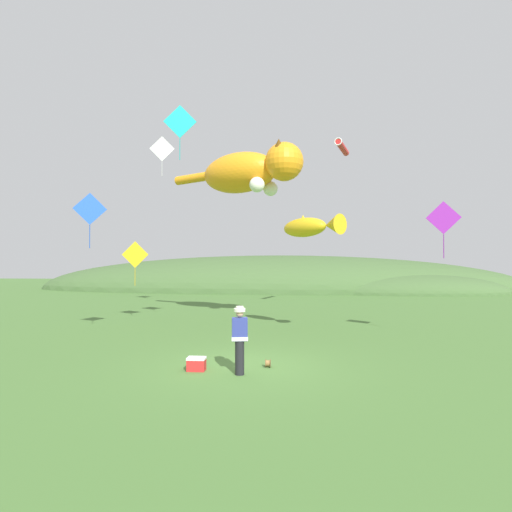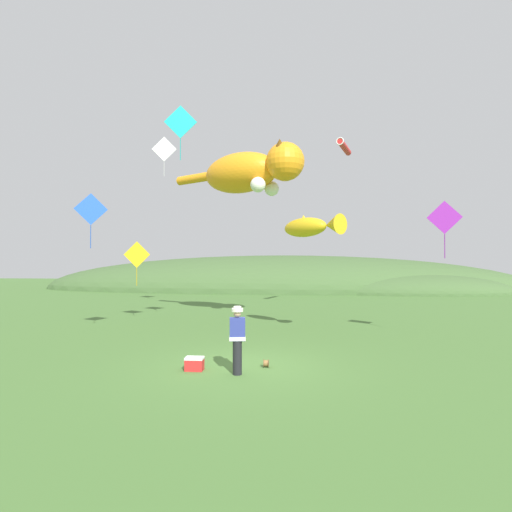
{
  "view_description": "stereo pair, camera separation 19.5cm",
  "coord_description": "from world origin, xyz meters",
  "px_view_note": "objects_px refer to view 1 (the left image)",
  "views": [
    {
      "loc": [
        1.23,
        -11.11,
        2.9
      ],
      "look_at": [
        0.0,
        4.0,
        3.17
      ],
      "focal_mm": 28.0,
      "sensor_mm": 36.0,
      "label": 1
    },
    {
      "loc": [
        1.43,
        -11.1,
        2.9
      ],
      "look_at": [
        0.0,
        4.0,
        3.17
      ],
      "focal_mm": 28.0,
      "sensor_mm": 36.0,
      "label": 2
    }
  ],
  "objects_px": {
    "kite_giant_cat": "(248,172)",
    "kite_diamond_violet": "(443,218)",
    "kite_diamond_teal": "(180,122)",
    "kite_diamond_white": "(162,149)",
    "kite_fish_windsock": "(310,227)",
    "kite_tube_streamer": "(342,147)",
    "kite_diamond_gold": "(135,255)",
    "kite_diamond_blue": "(90,209)",
    "kite_spool": "(268,363)",
    "festival_attendant": "(240,338)",
    "picnic_cooler": "(196,364)"
  },
  "relations": [
    {
      "from": "kite_giant_cat",
      "to": "kite_diamond_violet",
      "type": "xyz_separation_m",
      "value": [
        7.75,
        -4.38,
        -2.89
      ]
    },
    {
      "from": "kite_diamond_teal",
      "to": "kite_diamond_violet",
      "type": "relative_size",
      "value": 1.06
    },
    {
      "from": "kite_diamond_teal",
      "to": "kite_diamond_white",
      "type": "xyz_separation_m",
      "value": [
        -3.12,
        7.3,
        1.06
      ]
    },
    {
      "from": "kite_diamond_violet",
      "to": "kite_fish_windsock",
      "type": "bearing_deg",
      "value": 167.24
    },
    {
      "from": "kite_tube_streamer",
      "to": "kite_diamond_white",
      "type": "xyz_separation_m",
      "value": [
        -10.67,
        -0.25,
        0.09
      ]
    },
    {
      "from": "kite_fish_windsock",
      "to": "kite_diamond_gold",
      "type": "bearing_deg",
      "value": 160.5
    },
    {
      "from": "kite_diamond_gold",
      "to": "kite_diamond_violet",
      "type": "bearing_deg",
      "value": -17.12
    },
    {
      "from": "kite_diamond_teal",
      "to": "kite_diamond_blue",
      "type": "distance_m",
      "value": 5.03
    },
    {
      "from": "kite_fish_windsock",
      "to": "kite_diamond_teal",
      "type": "distance_m",
      "value": 6.85
    },
    {
      "from": "kite_spool",
      "to": "kite_diamond_gold",
      "type": "relative_size",
      "value": 0.1
    },
    {
      "from": "kite_tube_streamer",
      "to": "kite_diamond_gold",
      "type": "bearing_deg",
      "value": -159.9
    },
    {
      "from": "kite_diamond_blue",
      "to": "festival_attendant",
      "type": "bearing_deg",
      "value": -34.65
    },
    {
      "from": "kite_diamond_white",
      "to": "kite_diamond_blue",
      "type": "xyz_separation_m",
      "value": [
        -0.09,
        -8.45,
        -4.77
      ]
    },
    {
      "from": "picnic_cooler",
      "to": "kite_diamond_white",
      "type": "xyz_separation_m",
      "value": [
        -5.06,
        12.56,
        9.56
      ]
    },
    {
      "from": "kite_diamond_gold",
      "to": "kite_fish_windsock",
      "type": "bearing_deg",
      "value": -19.5
    },
    {
      "from": "kite_diamond_violet",
      "to": "picnic_cooler",
      "type": "bearing_deg",
      "value": -150.31
    },
    {
      "from": "festival_attendant",
      "to": "kite_fish_windsock",
      "type": "bearing_deg",
      "value": 70.45
    },
    {
      "from": "picnic_cooler",
      "to": "kite_giant_cat",
      "type": "bearing_deg",
      "value": 86.88
    },
    {
      "from": "kite_spool",
      "to": "kite_diamond_blue",
      "type": "height_order",
      "value": "kite_diamond_blue"
    },
    {
      "from": "picnic_cooler",
      "to": "kite_diamond_gold",
      "type": "bearing_deg",
      "value": 120.52
    },
    {
      "from": "festival_attendant",
      "to": "kite_diamond_gold",
      "type": "relative_size",
      "value": 0.79
    },
    {
      "from": "kite_diamond_teal",
      "to": "kite_diamond_white",
      "type": "relative_size",
      "value": 0.95
    },
    {
      "from": "picnic_cooler",
      "to": "kite_diamond_gold",
      "type": "height_order",
      "value": "kite_diamond_gold"
    },
    {
      "from": "kite_diamond_gold",
      "to": "kite_diamond_blue",
      "type": "bearing_deg",
      "value": -89.17
    },
    {
      "from": "kite_giant_cat",
      "to": "kite_diamond_white",
      "type": "relative_size",
      "value": 2.98
    },
    {
      "from": "picnic_cooler",
      "to": "kite_tube_streamer",
      "type": "bearing_deg",
      "value": 66.33
    },
    {
      "from": "kite_spool",
      "to": "kite_diamond_violet",
      "type": "height_order",
      "value": "kite_diamond_violet"
    },
    {
      "from": "kite_tube_streamer",
      "to": "kite_diamond_teal",
      "type": "relative_size",
      "value": 1.13
    },
    {
      "from": "kite_diamond_white",
      "to": "kite_diamond_blue",
      "type": "distance_m",
      "value": 9.7
    },
    {
      "from": "kite_tube_streamer",
      "to": "kite_fish_windsock",
      "type": "bearing_deg",
      "value": -107.74
    },
    {
      "from": "kite_diamond_gold",
      "to": "kite_diamond_violet",
      "type": "height_order",
      "value": "kite_diamond_violet"
    },
    {
      "from": "festival_attendant",
      "to": "kite_diamond_white",
      "type": "relative_size",
      "value": 0.75
    },
    {
      "from": "picnic_cooler",
      "to": "kite_diamond_blue",
      "type": "height_order",
      "value": "kite_diamond_blue"
    },
    {
      "from": "kite_tube_streamer",
      "to": "kite_giant_cat",
      "type": "bearing_deg",
      "value": -143.91
    },
    {
      "from": "kite_giant_cat",
      "to": "kite_diamond_violet",
      "type": "distance_m",
      "value": 9.36
    },
    {
      "from": "kite_fish_windsock",
      "to": "kite_tube_streamer",
      "type": "height_order",
      "value": "kite_tube_streamer"
    },
    {
      "from": "kite_spool",
      "to": "picnic_cooler",
      "type": "bearing_deg",
      "value": -165.25
    },
    {
      "from": "festival_attendant",
      "to": "kite_diamond_gold",
      "type": "xyz_separation_m",
      "value": [
        -6.42,
        9.13,
        2.36
      ]
    },
    {
      "from": "kite_diamond_teal",
      "to": "kite_diamond_blue",
      "type": "bearing_deg",
      "value": -160.16
    },
    {
      "from": "kite_spool",
      "to": "kite_fish_windsock",
      "type": "relative_size",
      "value": 0.08
    },
    {
      "from": "picnic_cooler",
      "to": "kite_diamond_blue",
      "type": "xyz_separation_m",
      "value": [
        -5.15,
        4.11,
        4.8
      ]
    },
    {
      "from": "kite_tube_streamer",
      "to": "kite_diamond_violet",
      "type": "distance_m",
      "value": 9.92
    },
    {
      "from": "kite_fish_windsock",
      "to": "kite_diamond_blue",
      "type": "bearing_deg",
      "value": -168.72
    },
    {
      "from": "kite_diamond_white",
      "to": "kite_diamond_violet",
      "type": "distance_m",
      "value": 16.29
    },
    {
      "from": "kite_tube_streamer",
      "to": "kite_diamond_gold",
      "type": "xyz_separation_m",
      "value": [
        -10.83,
        -3.96,
        -6.34
      ]
    },
    {
      "from": "kite_diamond_violet",
      "to": "kite_diamond_teal",
      "type": "bearing_deg",
      "value": 176.84
    },
    {
      "from": "kite_spool",
      "to": "kite_tube_streamer",
      "type": "xyz_separation_m",
      "value": [
        3.71,
        12.31,
        9.54
      ]
    },
    {
      "from": "picnic_cooler",
      "to": "kite_diamond_violet",
      "type": "distance_m",
      "value": 10.46
    },
    {
      "from": "kite_spool",
      "to": "picnic_cooler",
      "type": "xyz_separation_m",
      "value": [
        -1.91,
        -0.5,
        0.07
      ]
    },
    {
      "from": "kite_spool",
      "to": "kite_giant_cat",
      "type": "height_order",
      "value": "kite_giant_cat"
    }
  ]
}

